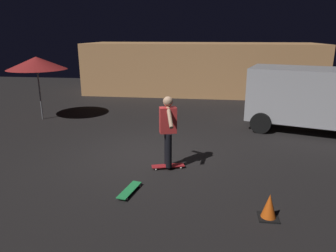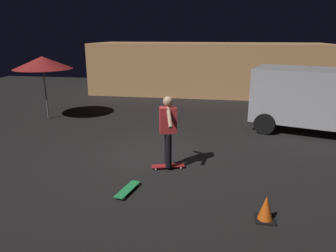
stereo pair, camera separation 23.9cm
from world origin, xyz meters
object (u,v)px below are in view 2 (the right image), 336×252
(patio_umbrella, at_px, (42,63))
(skater, at_px, (168,127))
(skateboard_ridden, at_px, (168,166))
(traffic_cone, at_px, (266,209))
(parked_van, at_px, (330,98))
(skateboard_spare, at_px, (128,189))

(patio_umbrella, distance_m, skater, 6.60)
(skateboard_ridden, height_order, skater, skater)
(skater, xyz_separation_m, traffic_cone, (2.02, -1.89, -0.83))
(patio_umbrella, height_order, skater, patio_umbrella)
(skateboard_ridden, bearing_deg, patio_umbrella, 143.85)
(parked_van, bearing_deg, skater, -141.59)
(skateboard_ridden, relative_size, skater, 0.48)
(patio_umbrella, height_order, traffic_cone, patio_umbrella)
(skateboard_ridden, bearing_deg, parked_van, 38.41)
(patio_umbrella, relative_size, skateboard_spare, 2.86)
(parked_van, distance_m, traffic_cone, 6.13)
(skateboard_spare, bearing_deg, parked_van, 43.60)
(parked_van, xyz_separation_m, traffic_cone, (-2.53, -5.50, -0.95))
(parked_van, bearing_deg, skateboard_spare, -136.40)
(skateboard_spare, relative_size, traffic_cone, 1.75)
(parked_van, height_order, skateboard_ridden, parked_van)
(parked_van, relative_size, skateboard_ridden, 6.16)
(skater, bearing_deg, skateboard_ridden, 180.00)
(patio_umbrella, bearing_deg, traffic_cone, -38.23)
(parked_van, xyz_separation_m, skateboard_spare, (-5.16, -4.92, -1.11))
(skateboard_ridden, xyz_separation_m, traffic_cone, (2.02, -1.89, 0.16))
(skateboard_spare, distance_m, skater, 1.75)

